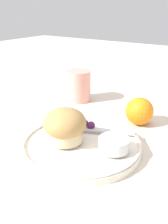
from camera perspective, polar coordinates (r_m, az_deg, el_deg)
The scene contains 8 objects.
ground_plane at distance 0.52m, azimuth -0.12°, elevation -8.07°, with size 3.00×3.00×0.00m, color beige.
plate at distance 0.51m, azimuth -0.70°, elevation -7.35°, with size 0.24×0.24×0.02m.
muffin at distance 0.49m, azimuth -4.36°, elevation -3.13°, with size 0.08×0.08×0.07m.
cream_ramekin at distance 0.47m, azimuth 6.82°, elevation -7.16°, with size 0.06×0.06×0.02m.
berry_pair at distance 0.55m, azimuth 0.87°, elevation -2.82°, with size 0.03×0.02×0.02m.
butter_knife at distance 0.55m, azimuth 1.88°, elevation -3.99°, with size 0.17×0.09×0.00m.
orange_fruit at distance 0.62m, azimuth 12.54°, elevation 0.18°, with size 0.07×0.07×0.07m.
juice_glass at distance 0.76m, azimuth -1.36°, elevation 6.02°, with size 0.08×0.08×0.09m.
Camera 1 is at (0.25, -0.37, 0.27)m, focal length 40.00 mm.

